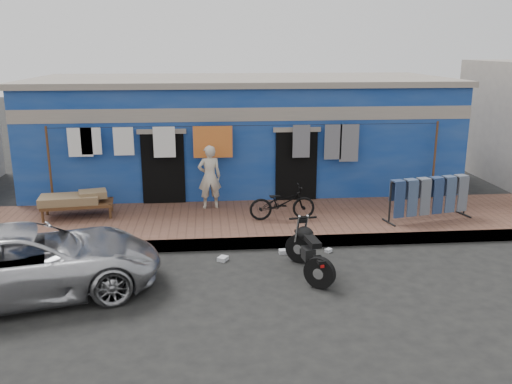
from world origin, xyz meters
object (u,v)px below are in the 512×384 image
object	(u,v)px
car	(28,261)
charpoy	(78,205)
seated_person	(210,177)
jeans_rack	(429,198)
motorcycle	(309,249)
bicycle	(282,199)

from	to	relation	value
car	charpoy	bearing A→B (deg)	-15.24
seated_person	jeans_rack	xyz separation A→B (m)	(5.16, -1.44, -0.28)
car	motorcycle	world-z (taller)	car
bicycle	jeans_rack	bearing A→B (deg)	-97.73
motorcycle	seated_person	bearing A→B (deg)	108.55
motorcycle	jeans_rack	size ratio (longest dim) A/B	0.73
car	jeans_rack	size ratio (longest dim) A/B	2.06
jeans_rack	bicycle	bearing A→B (deg)	174.83
bicycle	motorcycle	xyz separation A→B (m)	(0.14, -2.71, -0.24)
car	bicycle	size ratio (longest dim) A/B	2.97
bicycle	charpoy	world-z (taller)	bicycle
seated_person	charpoy	distance (m)	3.27
charpoy	jeans_rack	bearing A→B (deg)	-6.65
seated_person	motorcycle	bearing A→B (deg)	109.08
seated_person	bicycle	xyz separation A→B (m)	(1.70, -1.12, -0.31)
motorcycle	charpoy	bearing A→B (deg)	139.06
car	motorcycle	xyz separation A→B (m)	(5.03, 0.45, -0.14)
car	seated_person	bearing A→B (deg)	-52.05
seated_person	bicycle	size ratio (longest dim) A/B	1.04
charpoy	motorcycle	bearing A→B (deg)	-33.73
bicycle	motorcycle	world-z (taller)	bicycle
motorcycle	bicycle	bearing A→B (deg)	85.84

